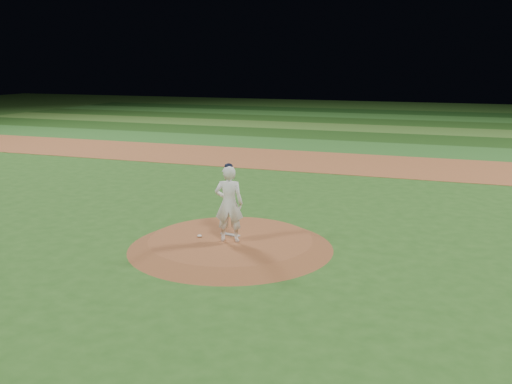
{
  "coord_description": "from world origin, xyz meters",
  "views": [
    {
      "loc": [
        5.61,
        -13.53,
        4.88
      ],
      "look_at": [
        0.0,
        2.0,
        1.1
      ],
      "focal_mm": 40.0,
      "sensor_mm": 36.0,
      "label": 1
    }
  ],
  "objects_px": {
    "pitching_rubber": "(230,235)",
    "pitcher_on_mound": "(229,203)",
    "rosin_bag": "(200,236)",
    "pitchers_mound": "(231,243)"
  },
  "relations": [
    {
      "from": "pitching_rubber",
      "to": "pitcher_on_mound",
      "type": "height_order",
      "value": "pitcher_on_mound"
    },
    {
      "from": "rosin_bag",
      "to": "pitching_rubber",
      "type": "bearing_deg",
      "value": 32.34
    },
    {
      "from": "pitchers_mound",
      "to": "rosin_bag",
      "type": "distance_m",
      "value": 0.87
    },
    {
      "from": "pitching_rubber",
      "to": "pitcher_on_mound",
      "type": "xyz_separation_m",
      "value": [
        0.18,
        -0.49,
        1.01
      ]
    },
    {
      "from": "pitching_rubber",
      "to": "rosin_bag",
      "type": "distance_m",
      "value": 0.84
    },
    {
      "from": "pitching_rubber",
      "to": "rosin_bag",
      "type": "xyz_separation_m",
      "value": [
        -0.71,
        -0.45,
        0.02
      ]
    },
    {
      "from": "pitcher_on_mound",
      "to": "rosin_bag",
      "type": "bearing_deg",
      "value": 177.37
    },
    {
      "from": "pitching_rubber",
      "to": "pitcher_on_mound",
      "type": "relative_size",
      "value": 0.27
    },
    {
      "from": "rosin_bag",
      "to": "pitchers_mound",
      "type": "bearing_deg",
      "value": 11.86
    },
    {
      "from": "pitching_rubber",
      "to": "rosin_bag",
      "type": "height_order",
      "value": "rosin_bag"
    }
  ]
}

